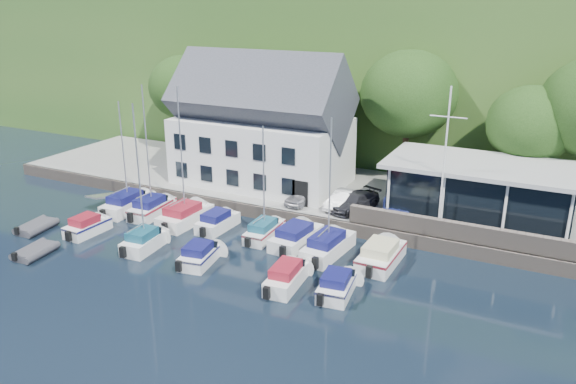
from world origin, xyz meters
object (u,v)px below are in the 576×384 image
car_white (343,199)px  boat_r1_5 (296,234)px  boat_r2_2 (200,253)px  boat_r1_1 (148,157)px  car_silver (303,196)px  boat_r1_2 (182,163)px  boat_r2_4 (337,283)px  dinghy_0 (36,225)px  club_pavilion (480,191)px  boat_r1_7 (381,253)px  car_dgrey (355,202)px  boat_r1_0 (123,153)px  boat_r2_3 (288,274)px  car_blue (396,208)px  boat_r1_3 (218,220)px  boat_r1_6 (330,185)px  harbor_building (262,132)px  dinghy_1 (35,250)px  boat_r2_0 (87,224)px  flagpole (444,161)px  boat_r1_4 (264,182)px

car_white → boat_r1_5: bearing=-94.2°
boat_r2_2 → boat_r1_1: bearing=138.1°
car_silver → boat_r1_2: bearing=-135.6°
boat_r1_5 → car_white: bearing=83.6°
car_silver → boat_r2_2: 10.73m
boat_r2_4 → dinghy_0: bearing=175.5°
boat_r2_2 → dinghy_0: bearing=174.6°
club_pavilion → boat_r1_7: (-4.54, -8.33, -2.28)m
car_dgrey → boat_r1_0: bearing=-141.6°
boat_r2_3 → club_pavilion: bearing=52.8°
car_blue → boat_r1_0: bearing=-178.3°
boat_r1_2 → car_silver: bearing=38.9°
boat_r1_0 → boat_r1_1: 2.35m
boat_r1_3 → boat_r1_7: size_ratio=0.82×
car_blue → boat_r1_6: (-2.70, -6.21, 3.16)m
harbor_building → car_dgrey: size_ratio=3.20×
dinghy_1 → boat_r1_3: bearing=41.2°
boat_r1_7 → dinghy_0: bearing=-165.2°
club_pavilion → boat_r1_6: boat_r1_6 is taller
boat_r2_0 → dinghy_1: boat_r2_0 is taller
flagpole → car_dgrey: bearing=169.5°
boat_r2_0 → boat_r1_1: bearing=72.5°
car_silver → boat_r2_4: 12.43m
boat_r1_4 → dinghy_1: bearing=-145.0°
car_white → car_blue: 4.12m
boat_r1_2 → harbor_building: bearing=80.7°
boat_r1_7 → dinghy_0: (-24.11, -5.92, -0.40)m
car_dgrey → boat_r1_3: 10.23m
boat_r2_4 → dinghy_1: (-19.67, -4.09, -0.33)m
boat_r2_0 → dinghy_1: 4.22m
harbor_building → car_blue: bearing=-12.6°
boat_r1_5 → dinghy_0: (-18.02, -6.19, -0.38)m
boat_r1_1 → boat_r1_2: (3.29, -0.17, 0.00)m
car_white → boat_r2_2: car_white is taller
boat_r1_0 → boat_r1_5: size_ratio=1.47×
dinghy_1 → boat_r2_3: bearing=6.5°
boat_r1_0 → boat_r1_2: bearing=-3.6°
car_silver → boat_r1_1: size_ratio=0.38×
boat_r1_2 → boat_r2_2: (4.86, -5.05, -4.05)m
boat_r1_5 → boat_r2_0: bearing=-155.8°
boat_r1_2 → boat_r2_0: size_ratio=1.97×
car_white → boat_r1_4: (-3.66, -5.63, 2.46)m
car_dgrey → boat_r1_3: bearing=-126.2°
car_white → boat_r1_6: 7.06m
boat_r1_0 → boat_r2_0: (0.58, -4.90, -4.06)m
dinghy_1 → boat_r1_2: bearing=52.1°
car_silver → boat_r1_3: bearing=-122.2°
boat_r1_7 → club_pavilion: bearing=62.4°
boat_r1_4 → boat_r1_0: bearing=178.3°
car_blue → boat_r1_1: bearing=-176.4°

